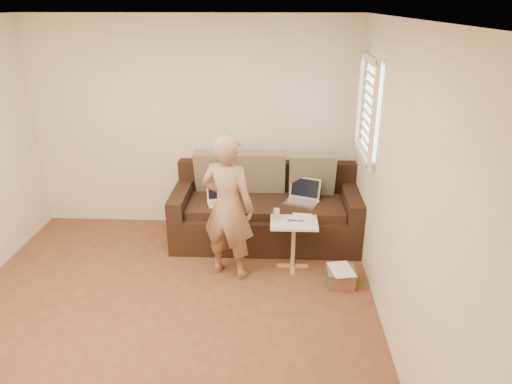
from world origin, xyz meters
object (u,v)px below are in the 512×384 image
Objects in this scene: sofa at (266,208)px; laptop_silver at (301,203)px; striped_box at (341,277)px; side_table at (293,244)px; person at (228,207)px; drinking_glass at (276,214)px; laptop_white at (221,204)px.

laptop_silver is at bearing -8.00° from sofa.
laptop_silver is 1.06m from striped_box.
laptop_silver is 0.68× the size of side_table.
striped_box is at bearing -49.93° from sofa.
sofa reaches higher than laptop_silver.
drinking_glass is (0.50, 0.21, -0.16)m from person.
sofa is 0.62m from drinking_glass.
laptop_white is at bearing 145.62° from drinking_glass.
drinking_glass is 0.42× the size of striped_box.
sofa is 0.72m from side_table.
sofa reaches higher than laptop_white.
side_table is 4.59× the size of drinking_glass.
sofa is at bearing 102.40° from drinking_glass.
person is at bearing -157.15° from drinking_glass.
person reaches higher than drinking_glass.
side_table is at bearing -79.43° from laptop_silver.
laptop_silver is at bearing 79.83° from side_table.
drinking_glass is at bearing 150.98° from striped_box.
laptop_silver reaches higher than laptop_white.
person reaches higher than striped_box.
sofa reaches higher than drinking_glass.
side_table is at bearing -13.78° from drinking_glass.
striped_box is (1.17, -0.17, -0.69)m from person.
side_table is 0.39m from drinking_glass.
laptop_silver is 1.10m from person.
sofa is 18.33× the size of drinking_glass.
side_table is at bearing -45.40° from laptop_white.
striped_box is (0.38, -0.89, -0.43)m from laptop_silver.
sofa is at bearing 130.07° from striped_box.
person is (-0.79, -0.73, 0.26)m from laptop_silver.
drinking_glass is (0.13, -0.58, 0.19)m from sofa.
person reaches higher than laptop_white.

